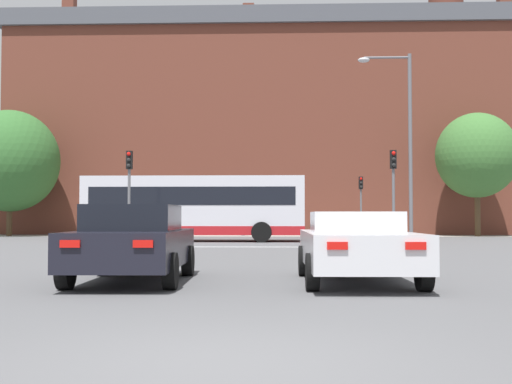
% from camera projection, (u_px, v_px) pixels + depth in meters
% --- Properties ---
extents(ground_plane, '(400.00, 400.00, 0.00)m').
position_uv_depth(ground_plane, '(223.00, 362.00, 5.51)').
color(ground_plane, '#545456').
extents(stop_line_strip, '(8.74, 0.30, 0.01)m').
position_uv_depth(stop_line_strip, '(267.00, 247.00, 26.38)').
color(stop_line_strip, silver).
rests_on(stop_line_strip, ground_plane).
extents(far_pavement, '(69.71, 2.50, 0.01)m').
position_uv_depth(far_pavement, '(272.00, 236.00, 41.33)').
color(far_pavement, '#A09B91').
rests_on(far_pavement, ground_plane).
extents(brick_civic_building, '(40.62, 16.30, 21.71)m').
position_uv_depth(brick_civic_building, '(285.00, 133.00, 51.97)').
color(brick_civic_building, brown).
rests_on(brick_civic_building, ground_plane).
extents(car_saloon_left, '(2.11, 4.34, 1.48)m').
position_uv_depth(car_saloon_left, '(133.00, 242.00, 12.29)').
color(car_saloon_left, black).
rests_on(car_saloon_left, ground_plane).
extents(car_roadster_right, '(2.13, 4.53, 1.35)m').
position_uv_depth(car_roadster_right, '(357.00, 246.00, 12.15)').
color(car_roadster_right, silver).
rests_on(car_roadster_right, ground_plane).
extents(bus_crossing_lead, '(11.06, 2.75, 3.26)m').
position_uv_depth(bus_crossing_lead, '(195.00, 207.00, 32.49)').
color(bus_crossing_lead, silver).
rests_on(bus_crossing_lead, ground_plane).
extents(traffic_light_far_right, '(0.26, 0.31, 3.80)m').
position_uv_depth(traffic_light_far_right, '(361.00, 196.00, 40.66)').
color(traffic_light_far_right, slate).
rests_on(traffic_light_far_right, ground_plane).
extents(traffic_light_near_left, '(0.26, 0.31, 4.12)m').
position_uv_depth(traffic_light_near_left, '(129.00, 182.00, 27.89)').
color(traffic_light_near_left, slate).
rests_on(traffic_light_near_left, ground_plane).
extents(traffic_light_near_right, '(0.26, 0.31, 4.11)m').
position_uv_depth(traffic_light_near_right, '(393.00, 181.00, 27.48)').
color(traffic_light_near_right, slate).
rests_on(traffic_light_near_right, ground_plane).
extents(street_lamp_junction, '(2.29, 0.36, 8.23)m').
position_uv_depth(street_lamp_junction, '(402.00, 130.00, 27.35)').
color(street_lamp_junction, slate).
rests_on(street_lamp_junction, ground_plane).
extents(pedestrian_waiting, '(0.36, 0.45, 1.71)m').
position_uv_depth(pedestrian_waiting, '(256.00, 220.00, 41.31)').
color(pedestrian_waiting, black).
rests_on(pedestrian_waiting, ground_plane).
extents(pedestrian_walking_east, '(0.40, 0.45, 1.81)m').
position_uv_depth(pedestrian_walking_east, '(243.00, 219.00, 42.12)').
color(pedestrian_walking_east, '#333851').
rests_on(pedestrian_walking_east, ground_plane).
extents(pedestrian_walking_west, '(0.43, 0.28, 1.85)m').
position_uv_depth(pedestrian_walking_west, '(179.00, 219.00, 42.00)').
color(pedestrian_walking_west, brown).
rests_on(pedestrian_walking_west, ground_plane).
extents(tree_by_building, '(5.13, 5.13, 7.84)m').
position_uv_depth(tree_by_building, '(477.00, 155.00, 40.59)').
color(tree_by_building, '#4C3823').
rests_on(tree_by_building, ground_plane).
extents(tree_kerbside, '(6.27, 6.27, 8.15)m').
position_uv_depth(tree_kerbside, '(10.00, 161.00, 41.49)').
color(tree_kerbside, '#4C3823').
rests_on(tree_kerbside, ground_plane).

